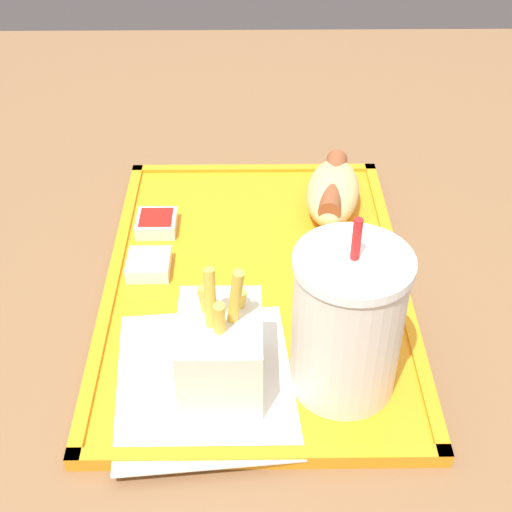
{
  "coord_description": "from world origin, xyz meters",
  "views": [
    {
      "loc": [
        0.56,
        -0.02,
        1.24
      ],
      "look_at": [
        0.02,
        -0.01,
        0.81
      ],
      "focal_mm": 50.0,
      "sensor_mm": 36.0,
      "label": 1
    }
  ],
  "objects_px": {
    "fries_carton": "(221,350)",
    "sauce_cup_ketchup": "(157,223)",
    "soda_cup": "(347,323)",
    "sauce_cup_mayo": "(149,263)",
    "hot_dog_far": "(333,191)"
  },
  "relations": [
    {
      "from": "fries_carton",
      "to": "sauce_cup_ketchup",
      "type": "relative_size",
      "value": 2.95
    },
    {
      "from": "soda_cup",
      "to": "sauce_cup_ketchup",
      "type": "distance_m",
      "value": 0.29
    },
    {
      "from": "soda_cup",
      "to": "sauce_cup_ketchup",
      "type": "xyz_separation_m",
      "value": [
        -0.22,
        -0.18,
        -0.06
      ]
    },
    {
      "from": "fries_carton",
      "to": "sauce_cup_mayo",
      "type": "distance_m",
      "value": 0.17
    },
    {
      "from": "soda_cup",
      "to": "sauce_cup_mayo",
      "type": "height_order",
      "value": "soda_cup"
    },
    {
      "from": "soda_cup",
      "to": "sauce_cup_mayo",
      "type": "xyz_separation_m",
      "value": [
        -0.15,
        -0.18,
        -0.06
      ]
    },
    {
      "from": "hot_dog_far",
      "to": "fries_carton",
      "type": "bearing_deg",
      "value": -24.55
    },
    {
      "from": "soda_cup",
      "to": "hot_dog_far",
      "type": "relative_size",
      "value": 1.3
    },
    {
      "from": "soda_cup",
      "to": "sauce_cup_mayo",
      "type": "distance_m",
      "value": 0.24
    },
    {
      "from": "fries_carton",
      "to": "hot_dog_far",
      "type": "bearing_deg",
      "value": 155.45
    },
    {
      "from": "hot_dog_far",
      "to": "sauce_cup_mayo",
      "type": "height_order",
      "value": "hot_dog_far"
    },
    {
      "from": "hot_dog_far",
      "to": "soda_cup",
      "type": "bearing_deg",
      "value": -3.58
    },
    {
      "from": "fries_carton",
      "to": "sauce_cup_mayo",
      "type": "xyz_separation_m",
      "value": [
        -0.15,
        -0.08,
        -0.03
      ]
    },
    {
      "from": "sauce_cup_mayo",
      "to": "sauce_cup_ketchup",
      "type": "distance_m",
      "value": 0.07
    },
    {
      "from": "hot_dog_far",
      "to": "sauce_cup_ketchup",
      "type": "xyz_separation_m",
      "value": [
        0.04,
        -0.19,
        -0.02
      ]
    }
  ]
}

